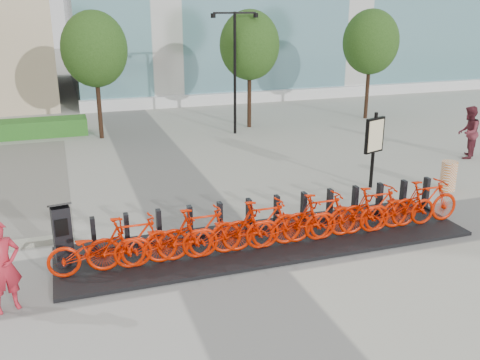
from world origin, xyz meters
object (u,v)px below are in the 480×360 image
object	(u,v)px
construction_barrel	(448,176)
map_sign	(374,138)
kiosk	(63,235)
worker_red	(3,267)
pedestrian	(468,132)
bike_0	(97,249)

from	to	relation	value
construction_barrel	map_sign	distance (m)	2.49
kiosk	worker_red	bearing A→B (deg)	-135.61
pedestrian	construction_barrel	xyz separation A→B (m)	(-2.97, -2.70, -0.50)
pedestrian	map_sign	xyz separation A→B (m)	(-5.01, -1.75, 0.58)
kiosk	pedestrian	bearing A→B (deg)	8.48
bike_0	construction_barrel	world-z (taller)	bike_0
map_sign	construction_barrel	bearing A→B (deg)	-44.88
kiosk	worker_red	world-z (taller)	worker_red
pedestrian	kiosk	bearing A→B (deg)	-23.29
kiosk	worker_red	distance (m)	1.71
bike_0	pedestrian	xyz separation A→B (m)	(13.31, 4.77, 0.35)
bike_0	worker_red	bearing A→B (deg)	115.40
pedestrian	map_sign	bearing A→B (deg)	-20.87
bike_0	worker_red	distance (m)	1.86
bike_0	pedestrian	world-z (taller)	pedestrian
pedestrian	bike_0	bearing A→B (deg)	-20.35
kiosk	bike_0	bearing A→B (deg)	-50.30
kiosk	construction_barrel	size ratio (longest dim) A/B	1.61
worker_red	pedestrian	distance (m)	15.98
kiosk	map_sign	bearing A→B (deg)	7.09
map_sign	kiosk	bearing A→B (deg)	175.66
worker_red	map_sign	distance (m)	10.69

